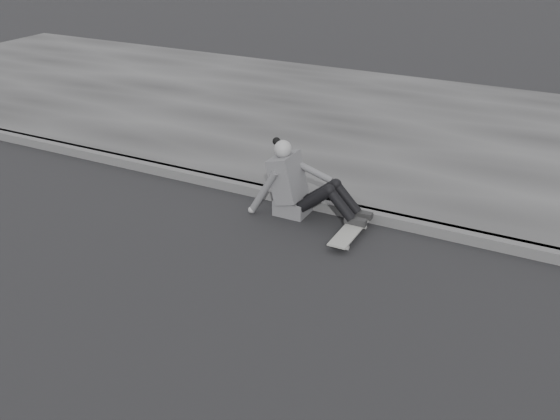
# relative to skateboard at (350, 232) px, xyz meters

# --- Properties ---
(ground) EXTENTS (80.00, 80.00, 0.00)m
(ground) POSITION_rel_skateboard_xyz_m (0.80, -2.09, -0.07)
(ground) COLOR black
(ground) RESTS_ON ground
(curb) EXTENTS (24.00, 0.16, 0.12)m
(curb) POSITION_rel_skateboard_xyz_m (0.80, 0.49, -0.01)
(curb) COLOR #4B4B4B
(curb) RESTS_ON ground
(sidewalk) EXTENTS (24.00, 6.00, 0.12)m
(sidewalk) POSITION_rel_skateboard_xyz_m (0.80, 3.51, -0.01)
(sidewalk) COLOR #363636
(sidewalk) RESTS_ON ground
(skateboard) EXTENTS (0.20, 0.78, 0.09)m
(skateboard) POSITION_rel_skateboard_xyz_m (0.00, 0.00, 0.00)
(skateboard) COLOR #9C9C97
(skateboard) RESTS_ON ground
(seated_woman) EXTENTS (1.38, 0.46, 0.88)m
(seated_woman) POSITION_rel_skateboard_xyz_m (-0.73, 0.25, 0.29)
(seated_woman) COLOR #505052
(seated_woman) RESTS_ON ground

